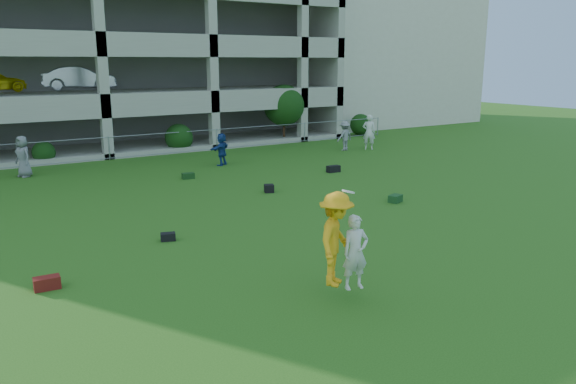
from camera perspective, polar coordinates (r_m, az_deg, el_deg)
ground at (r=13.17m, az=5.39°, el=-8.72°), size 100.00×100.00×0.00m
stucco_building at (r=48.46m, az=6.57°, el=13.21°), size 16.00×14.00×10.00m
bystander_c at (r=26.74m, az=-25.32°, el=3.28°), size 0.86×1.02×1.78m
bystander_d at (r=27.14m, az=-6.75°, el=4.34°), size 1.45×1.17×1.55m
bystander_e at (r=32.12m, az=8.22°, el=6.04°), size 0.85×0.83×1.97m
bystander_f at (r=31.64m, az=5.77°, el=5.69°), size 1.13×0.75×1.63m
bag_red_a at (r=13.56m, az=-23.29°, el=-8.49°), size 0.57×0.33×0.28m
bag_black_b at (r=16.06m, az=-12.09°, el=-4.47°), size 0.46×0.36×0.22m
bag_green_c at (r=20.29m, az=10.85°, el=-0.66°), size 0.59×0.50×0.26m
crate_d at (r=21.44m, az=-1.94°, el=0.37°), size 0.46×0.46×0.30m
bag_black_e at (r=25.41m, az=4.63°, el=2.36°), size 0.62×0.34×0.30m
bag_green_g at (r=24.28m, az=-10.11°, el=1.63°), size 0.53×0.36×0.25m
frisbee_contest at (r=11.61m, az=5.23°, el=-5.00°), size 1.50×1.35×2.14m
parking_garage at (r=38.05m, az=-21.91°, el=13.94°), size 30.00×14.00×12.00m
fence at (r=29.87m, az=-17.71°, el=4.30°), size 36.06×0.06×1.20m
shrub_row at (r=31.89m, az=-10.16°, el=6.87°), size 34.38×2.52×3.50m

